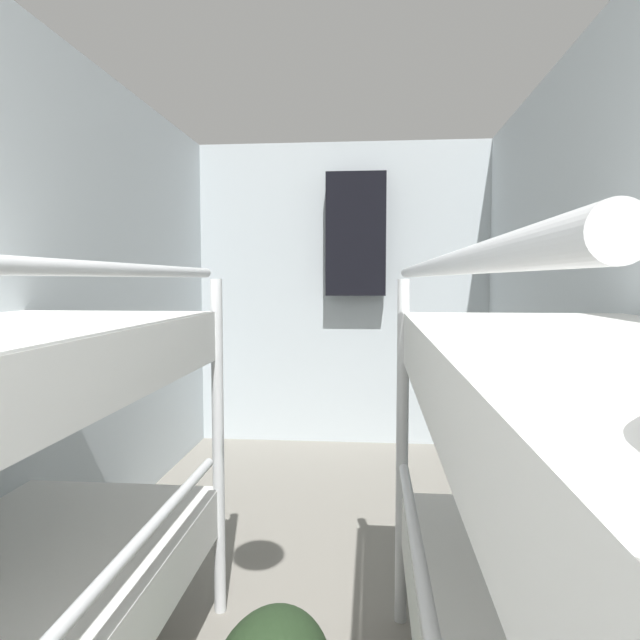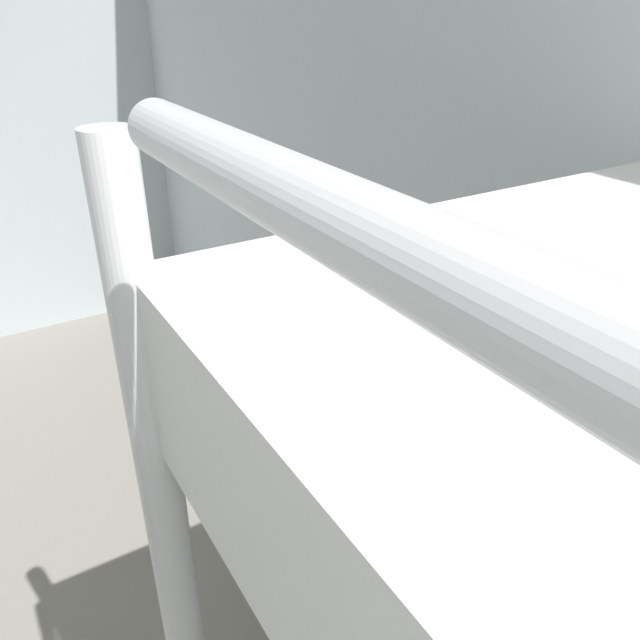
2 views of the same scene
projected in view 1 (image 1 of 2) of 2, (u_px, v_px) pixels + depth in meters
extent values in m
cube|color=silver|center=(342.00, 294.00, 4.38)|extent=(2.32, 0.06, 2.29)
cylinder|color=silver|center=(218.00, 448.00, 2.13)|extent=(0.04, 0.04, 1.26)
cylinder|color=silver|center=(96.00, 589.00, 1.19)|extent=(0.03, 1.65, 0.03)
cylinder|color=silver|center=(87.00, 268.00, 1.14)|extent=(0.03, 1.65, 0.03)
cylinder|color=silver|center=(402.00, 453.00, 2.07)|extent=(0.04, 0.04, 1.26)
cylinder|color=silver|center=(427.00, 606.00, 1.13)|extent=(0.03, 1.65, 0.03)
cube|color=white|center=(636.00, 391.00, 1.06)|extent=(0.76, 1.94, 0.18)
cylinder|color=silver|center=(432.00, 268.00, 1.08)|extent=(0.03, 1.65, 0.03)
cube|color=black|center=(356.00, 234.00, 4.19)|extent=(0.44, 0.12, 0.90)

